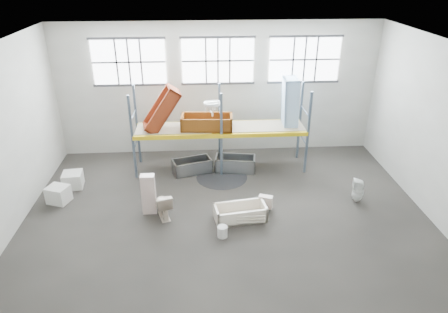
{
  "coord_description": "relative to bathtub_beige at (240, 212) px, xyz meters",
  "views": [
    {
      "loc": [
        -0.73,
        -9.75,
        6.93
      ],
      "look_at": [
        0.0,
        1.5,
        1.4
      ],
      "focal_mm": 32.39,
      "sensor_mm": 36.0,
      "label": 1
    }
  ],
  "objects": [
    {
      "name": "bucket",
      "position": [
        -0.58,
        -0.81,
        -0.06
      ],
      "size": [
        0.31,
        0.31,
        0.33
      ],
      "primitive_type": "cylinder",
      "rotation": [
        0.0,
        0.0,
        -0.11
      ],
      "color": "silver",
      "rests_on": "floor"
    },
    {
      "name": "steel_tub_left",
      "position": [
        -1.44,
        3.02,
        0.03
      ],
      "size": [
        1.48,
        0.99,
        0.5
      ],
      "primitive_type": null,
      "rotation": [
        0.0,
        0.0,
        0.29
      ],
      "color": "#93969A",
      "rests_on": "floor"
    },
    {
      "name": "rack_upright_ma",
      "position": [
        -0.39,
        2.77,
        1.28
      ],
      "size": [
        0.08,
        0.08,
        3.0
      ],
      "primitive_type": "cube",
      "color": "slate",
      "rests_on": "floor"
    },
    {
      "name": "bathtub_beige",
      "position": [
        0.0,
        0.0,
        0.0
      ],
      "size": [
        1.6,
        0.92,
        0.44
      ],
      "primitive_type": null,
      "rotation": [
        0.0,
        0.0,
        0.15
      ],
      "color": "#F3E4CE",
      "rests_on": "floor"
    },
    {
      "name": "rack_upright_ra",
      "position": [
        2.61,
        2.77,
        1.28
      ],
      "size": [
        0.08,
        0.08,
        3.0
      ],
      "primitive_type": "cube",
      "color": "slate",
      "rests_on": "floor"
    },
    {
      "name": "window_right",
      "position": [
        2.81,
        4.81,
        3.38
      ],
      "size": [
        2.6,
        0.04,
        1.6
      ],
      "primitive_type": "cube",
      "color": "white",
      "rests_on": "wall_back"
    },
    {
      "name": "shelf_deck",
      "position": [
        -0.39,
        3.37,
        1.36
      ],
      "size": [
        5.9,
        1.1,
        0.03
      ],
      "primitive_type": "cube",
      "color": "gray",
      "rests_on": "floor"
    },
    {
      "name": "sink_in_tub",
      "position": [
        0.24,
        0.52,
        -0.06
      ],
      "size": [
        0.54,
        0.54,
        0.15
      ],
      "primitive_type": "imported",
      "rotation": [
        0.0,
        0.0,
        -0.29
      ],
      "color": "beige",
      "rests_on": "bathtub_beige"
    },
    {
      "name": "sink_on_shelf",
      "position": [
        -0.67,
        3.19,
        1.87
      ],
      "size": [
        0.69,
        0.6,
        0.53
      ],
      "primitive_type": "imported",
      "rotation": [
        0.0,
        0.0,
        0.27
      ],
      "color": "white",
      "rests_on": "rust_tub_flat"
    },
    {
      "name": "rack_beam_front",
      "position": [
        -0.39,
        2.77,
        1.28
      ],
      "size": [
        6.0,
        0.1,
        0.14
      ],
      "primitive_type": "cube",
      "color": "yellow",
      "rests_on": "floor"
    },
    {
      "name": "ceiling",
      "position": [
        -0.39,
        -0.13,
        4.83
      ],
      "size": [
        12.0,
        10.0,
        0.1
      ],
      "primitive_type": "cube",
      "color": "silver",
      "rests_on": "ground"
    },
    {
      "name": "cistern_tall",
      "position": [
        -2.7,
        0.54,
        0.41
      ],
      "size": [
        0.41,
        0.27,
        1.27
      ],
      "primitive_type": "cube",
      "rotation": [
        0.0,
        0.0,
        0.0
      ],
      "color": "beige",
      "rests_on": "floor"
    },
    {
      "name": "carton_near",
      "position": [
        -5.63,
        1.31,
        0.05
      ],
      "size": [
        0.77,
        0.72,
        0.54
      ],
      "primitive_type": "cube",
      "rotation": [
        0.0,
        0.0,
        -0.35
      ],
      "color": "silver",
      "rests_on": "floor"
    },
    {
      "name": "rack_upright_mb",
      "position": [
        -0.39,
        3.97,
        1.28
      ],
      "size": [
        0.08,
        0.08,
        3.0
      ],
      "primitive_type": "cube",
      "color": "slate",
      "rests_on": "floor"
    },
    {
      "name": "rust_tub_flat",
      "position": [
        -0.87,
        3.25,
        1.6
      ],
      "size": [
        1.82,
        0.95,
        0.5
      ],
      "primitive_type": null,
      "rotation": [
        0.0,
        0.0,
        -0.07
      ],
      "color": "brown",
      "rests_on": "shelf_deck"
    },
    {
      "name": "rack_upright_lb",
      "position": [
        -3.39,
        3.97,
        1.28
      ],
      "size": [
        0.08,
        0.08,
        3.0
      ],
      "primitive_type": "cube",
      "color": "slate",
      "rests_on": "floor"
    },
    {
      "name": "carton_far",
      "position": [
        -5.42,
        2.24,
        0.04
      ],
      "size": [
        0.69,
        0.69,
        0.52
      ],
      "primitive_type": "cube",
      "rotation": [
        0.0,
        0.0,
        0.11
      ],
      "color": "beige",
      "rests_on": "floor"
    },
    {
      "name": "wall_back",
      "position": [
        -0.39,
        4.92,
        2.28
      ],
      "size": [
        12.0,
        0.1,
        5.0
      ],
      "primitive_type": "cube",
      "color": "#AEACA2",
      "rests_on": "ground"
    },
    {
      "name": "wall_front",
      "position": [
        -0.39,
        -5.18,
        2.28
      ],
      "size": [
        12.0,
        0.1,
        5.0
      ],
      "primitive_type": "cube",
      "color": "beige",
      "rests_on": "ground"
    },
    {
      "name": "toilet_beige",
      "position": [
        -2.27,
        0.28,
        0.19
      ],
      "size": [
        0.68,
        0.91,
        0.83
      ],
      "primitive_type": "imported",
      "rotation": [
        0.0,
        0.0,
        3.43
      ],
      "color": "beige",
      "rests_on": "floor"
    },
    {
      "name": "rust_tub_tilted",
      "position": [
        -2.41,
        3.34,
        2.07
      ],
      "size": [
        1.47,
        1.02,
        1.65
      ],
      "primitive_type": null,
      "rotation": [
        0.0,
        -0.96,
        0.18
      ],
      "color": "#9A2A0C",
      "rests_on": "shelf_deck"
    },
    {
      "name": "steel_tub_right",
      "position": [
        0.13,
        3.09,
        0.04
      ],
      "size": [
        1.51,
        0.87,
        0.52
      ],
      "primitive_type": null,
      "rotation": [
        0.0,
        0.0,
        -0.15
      ],
      "color": "#A0A4A8",
      "rests_on": "floor"
    },
    {
      "name": "rack_upright_la",
      "position": [
        -3.39,
        2.77,
        1.28
      ],
      "size": [
        0.08,
        0.08,
        3.0
      ],
      "primitive_type": "cube",
      "color": "slate",
      "rests_on": "floor"
    },
    {
      "name": "floor",
      "position": [
        -0.39,
        -0.13,
        -0.27
      ],
      "size": [
        12.0,
        10.0,
        0.1
      ],
      "primitive_type": "cube",
      "color": "#46413C",
      "rests_on": "ground"
    },
    {
      "name": "blue_tub_upright",
      "position": [
        2.07,
        3.49,
        2.17
      ],
      "size": [
        0.59,
        0.84,
        1.75
      ],
      "primitive_type": null,
      "rotation": [
        0.0,
        1.54,
        -0.05
      ],
      "color": "#A6CFFA",
      "rests_on": "shelf_deck"
    },
    {
      "name": "window_left",
      "position": [
        -3.59,
        4.81,
        3.38
      ],
      "size": [
        2.6,
        0.04,
        1.6
      ],
      "primitive_type": "cube",
      "color": "white",
      "rests_on": "wall_back"
    },
    {
      "name": "wall_right",
      "position": [
        5.66,
        -0.13,
        2.28
      ],
      "size": [
        0.1,
        10.0,
        5.0
      ],
      "primitive_type": "cube",
      "color": "#B8B6AB",
      "rests_on": "ground"
    },
    {
      "name": "rack_upright_rb",
      "position": [
        2.61,
        3.97,
        1.28
      ],
      "size": [
        0.08,
        0.08,
        3.0
      ],
      "primitive_type": "cube",
      "color": "slate",
      "rests_on": "floor"
    },
    {
      "name": "cistern_spare",
      "position": [
        0.81,
        0.44,
        0.06
      ],
      "size": [
        0.46,
        0.34,
        0.4
      ],
      "primitive_type": "cube",
      "rotation": [
        0.0,
        0.0,
        -0.37
      ],
      "color": "beige",
      "rests_on": "bathtub_beige"
    },
    {
      "name": "toilet_white",
      "position": [
        3.79,
        0.73,
        0.17
      ],
      "size": [
        0.44,
        0.44,
        0.78
      ],
      "primitive_type": "imported",
      "rotation": [
        0.0,
        0.0,
        -1.86
      ],
      "color": "white",
      "rests_on": "floor"
    },
    {
      "name": "wet_patch",
      "position": [
        -0.39,
        2.57,
        -0.22
      ],
      "size": [
        1.8,
        1.8,
        0.0
      ],
      "primitive_type": "cylinder",
      "color": "black",
      "rests_on": "floor"
    },
    {
      "name": "window_mid",
      "position": [
        -0.39,
        4.81,
        3.38
      ],
      "size": [
        2.6,
        0.04,
        1.6
      ],
      "primitive_type": "cube",
      "color": "white",
      "rests_on": "wall_back"
    },
    {
      "name": "rack_beam_back",
      "position": [
        -0.39,
        3.97,
        1.28
      ],
      "size": [
        6.0,
        0.1,
        0.14
      ],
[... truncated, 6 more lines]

